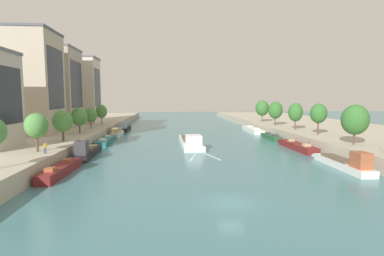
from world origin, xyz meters
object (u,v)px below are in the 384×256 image
Objects in this scene: moored_boat_left_near at (106,140)px; tree_left_midway at (36,126)px; tree_right_midway at (355,120)px; tree_right_nearest at (262,108)px; moored_boat_right_end at (271,137)px; person_on_quay at (45,147)px; tree_left_far at (79,117)px; tree_left_past_mid at (63,121)px; tree_right_far at (275,110)px; moored_boat_left_far at (117,132)px; moored_boat_left_second at (125,128)px; moored_boat_left_downstream at (61,170)px; tree_left_end_of_row at (91,115)px; moored_boat_left_lone at (87,151)px; tree_left_nearest at (101,111)px; moored_boat_right_downstream at (252,130)px; tree_right_by_lamp at (296,112)px; barge_midriver at (191,142)px; moored_boat_right_lone at (297,146)px; tree_right_past_mid at (319,113)px; moored_boat_right_far at (344,163)px.

moored_boat_left_near is 25.36m from tree_left_midway.
moored_boat_left_near is 51.91m from tree_right_midway.
tree_right_midway is 0.95× the size of tree_right_nearest.
moored_boat_right_end is 6.66× the size of person_on_quay.
tree_left_far is at bearing -171.46° from moored_boat_left_near.
tree_left_past_mid is 58.98m from tree_right_far.
moored_boat_left_far is 1.82× the size of tree_left_past_mid.
tree_right_midway is at bearing -46.49° from moored_boat_left_second.
tree_right_far reaches higher than tree_left_far.
moored_boat_left_downstream is 64.54m from tree_right_far.
tree_left_far is 1.05× the size of tree_left_end_of_row.
moored_boat_left_lone reaches higher than moored_boat_left_downstream.
moored_boat_left_far is at bearing -57.14° from tree_left_nearest.
moored_boat_left_far reaches higher than moored_boat_right_downstream.
tree_left_far is 25.29m from person_on_quay.
tree_right_midway is (5.84, -40.92, 6.09)m from moored_boat_right_downstream.
tree_right_far is 64.76m from person_on_quay.
moored_boat_right_end is 26.09m from tree_right_midway.
moored_boat_left_near is 2.62× the size of tree_left_end_of_row.
tree_right_by_lamp is (0.67, 24.96, 0.09)m from tree_right_midway.
tree_right_nearest is (52.31, 41.55, 0.93)m from tree_left_past_mid.
tree_left_midway is (-5.07, -24.16, 5.79)m from moored_boat_left_near.
moored_boat_left_lone is at bearing -89.86° from moored_boat_left_near.
barge_midriver is at bearing -31.77° from tree_left_end_of_row.
tree_right_by_lamp reaches higher than moored_boat_left_lone.
moored_boat_right_end is 47.13m from tree_left_far.
moored_boat_left_downstream is 2.08× the size of tree_left_past_mid.
tree_left_end_of_row reaches higher than moored_boat_right_lone.
tree_left_midway is 11.38m from tree_left_past_mid.
tree_left_midway is 65.02m from tree_right_far.
person_on_quay is at bearing -94.39° from moored_boat_left_second.
tree_right_far is at bearing 78.32° from moored_boat_right_lone.
tree_left_past_mid is at bearing -161.35° from moored_boat_right_end.
tree_right_by_lamp is at bearing 92.08° from tree_right_past_mid.
tree_left_end_of_row is 12.87m from tree_left_nearest.
tree_left_past_mid is (-46.22, -0.64, 5.48)m from moored_boat_right_lone.
tree_left_midway reaches higher than barge_midriver.
moored_boat_left_near is 2.10× the size of tree_right_midway.
moored_boat_left_far is 58.24m from tree_right_midway.
moored_boat_right_far is 0.83× the size of moored_boat_right_downstream.
tree_right_far is (5.66, 27.38, 6.26)m from moored_boat_right_lone.
tree_right_nearest reaches higher than moored_boat_left_near.
moored_boat_left_near is 47.86m from tree_right_by_lamp.
moored_boat_right_far is 60.90m from tree_left_end_of_row.
tree_right_by_lamp is (53.31, -19.80, 0.46)m from tree_left_nearest.
tree_right_past_mid reaches higher than tree_left_far.
moored_boat_right_far is 1.99× the size of tree_right_midway.
tree_left_far is at bearing 148.88° from moored_boat_right_far.
tree_left_far is at bearing -162.90° from tree_right_far.
tree_left_end_of_row is at bearing 102.72° from moored_boat_left_lone.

